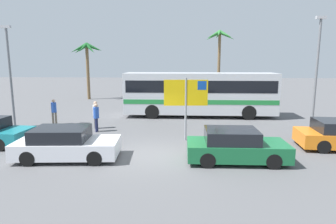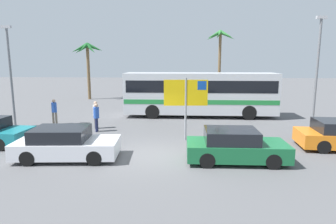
{
  "view_description": "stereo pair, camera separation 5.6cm",
  "coord_description": "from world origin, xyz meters",
  "px_view_note": "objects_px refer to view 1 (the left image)",
  "views": [
    {
      "loc": [
        1.27,
        -11.97,
        4.0
      ],
      "look_at": [
        0.41,
        3.4,
        1.3
      ],
      "focal_mm": 30.95,
      "sensor_mm": 36.0,
      "label": 1
    },
    {
      "loc": [
        1.32,
        -11.96,
        4.0
      ],
      "look_at": [
        0.41,
        3.4,
        1.3
      ],
      "focal_mm": 30.95,
      "sensor_mm": 36.0,
      "label": 2
    }
  ],
  "objects_px": {
    "bus_front_coach": "(200,92)",
    "ferry_sign": "(187,95)",
    "pedestrian_near_sign": "(96,113)",
    "car_green": "(235,146)",
    "car_white": "(66,144)",
    "pedestrian_crossing_lot": "(54,110)",
    "pedestrian_by_bus": "(96,115)"
  },
  "relations": [
    {
      "from": "ferry_sign",
      "to": "pedestrian_near_sign",
      "type": "height_order",
      "value": "ferry_sign"
    },
    {
      "from": "ferry_sign",
      "to": "car_green",
      "type": "height_order",
      "value": "ferry_sign"
    },
    {
      "from": "ferry_sign",
      "to": "car_white",
      "type": "xyz_separation_m",
      "value": [
        -4.98,
        -3.17,
        -1.69
      ]
    },
    {
      "from": "car_white",
      "to": "pedestrian_by_bus",
      "type": "xyz_separation_m",
      "value": [
        -0.16,
        4.72,
        0.32
      ]
    },
    {
      "from": "ferry_sign",
      "to": "pedestrian_crossing_lot",
      "type": "height_order",
      "value": "ferry_sign"
    },
    {
      "from": "pedestrian_crossing_lot",
      "to": "pedestrian_by_bus",
      "type": "bearing_deg",
      "value": 42.68
    },
    {
      "from": "bus_front_coach",
      "to": "ferry_sign",
      "type": "relative_size",
      "value": 3.38
    },
    {
      "from": "car_white",
      "to": "pedestrian_crossing_lot",
      "type": "distance_m",
      "value": 7.36
    },
    {
      "from": "pedestrian_crossing_lot",
      "to": "pedestrian_by_bus",
      "type": "distance_m",
      "value": 3.74
    },
    {
      "from": "bus_front_coach",
      "to": "ferry_sign",
      "type": "xyz_separation_m",
      "value": [
        -0.99,
        -6.65,
        0.54
      ]
    },
    {
      "from": "bus_front_coach",
      "to": "car_green",
      "type": "distance_m",
      "value": 9.85
    },
    {
      "from": "car_white",
      "to": "pedestrian_near_sign",
      "type": "bearing_deg",
      "value": 90.33
    },
    {
      "from": "car_green",
      "to": "pedestrian_near_sign",
      "type": "relative_size",
      "value": 2.42
    },
    {
      "from": "pedestrian_near_sign",
      "to": "pedestrian_crossing_lot",
      "type": "bearing_deg",
      "value": -10.01
    },
    {
      "from": "ferry_sign",
      "to": "car_white",
      "type": "bearing_deg",
      "value": -151.7
    },
    {
      "from": "ferry_sign",
      "to": "car_green",
      "type": "relative_size",
      "value": 0.8
    },
    {
      "from": "pedestrian_crossing_lot",
      "to": "ferry_sign",
      "type": "bearing_deg",
      "value": 49.56
    },
    {
      "from": "bus_front_coach",
      "to": "pedestrian_crossing_lot",
      "type": "distance_m",
      "value": 10.02
    },
    {
      "from": "bus_front_coach",
      "to": "pedestrian_near_sign",
      "type": "xyz_separation_m",
      "value": [
        -6.41,
        -4.31,
        -0.81
      ]
    },
    {
      "from": "ferry_sign",
      "to": "pedestrian_by_bus",
      "type": "distance_m",
      "value": 5.54
    },
    {
      "from": "car_green",
      "to": "pedestrian_near_sign",
      "type": "xyz_separation_m",
      "value": [
        -7.36,
        5.42,
        0.33
      ]
    },
    {
      "from": "bus_front_coach",
      "to": "car_green",
      "type": "bearing_deg",
      "value": -84.39
    },
    {
      "from": "pedestrian_by_bus",
      "to": "car_white",
      "type": "bearing_deg",
      "value": -92.21
    },
    {
      "from": "car_green",
      "to": "pedestrian_by_bus",
      "type": "bearing_deg",
      "value": 146.31
    },
    {
      "from": "pedestrian_by_bus",
      "to": "pedestrian_near_sign",
      "type": "bearing_deg",
      "value": 105.0
    },
    {
      "from": "car_green",
      "to": "ferry_sign",
      "type": "bearing_deg",
      "value": 121.69
    },
    {
      "from": "bus_front_coach",
      "to": "ferry_sign",
      "type": "height_order",
      "value": "ferry_sign"
    },
    {
      "from": "ferry_sign",
      "to": "car_green",
      "type": "distance_m",
      "value": 4.02
    },
    {
      "from": "car_white",
      "to": "car_green",
      "type": "height_order",
      "value": "same"
    },
    {
      "from": "pedestrian_crossing_lot",
      "to": "bus_front_coach",
      "type": "bearing_deg",
      "value": 90.54
    },
    {
      "from": "bus_front_coach",
      "to": "pedestrian_by_bus",
      "type": "relative_size",
      "value": 6.64
    },
    {
      "from": "pedestrian_crossing_lot",
      "to": "pedestrian_near_sign",
      "type": "bearing_deg",
      "value": 53.01
    }
  ]
}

